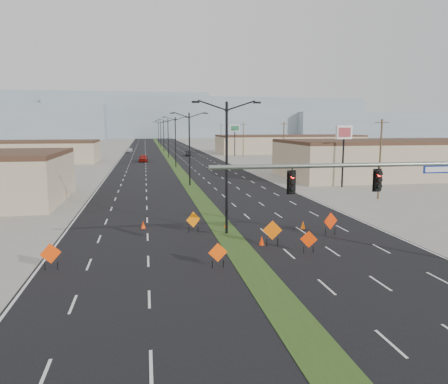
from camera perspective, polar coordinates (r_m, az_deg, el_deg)
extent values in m
plane|color=gray|center=(22.59, 6.06, -12.76)|extent=(600.00, 600.00, 0.00)
cube|color=black|center=(120.61, -7.36, 4.63)|extent=(25.00, 400.00, 0.02)
cube|color=#2A4217|center=(120.61, -7.36, 4.63)|extent=(2.00, 400.00, 0.04)
cube|color=tan|center=(108.51, -24.14, 4.71)|extent=(30.00, 14.00, 4.50)
cube|color=tan|center=(76.66, 21.32, 3.93)|extent=(36.00, 18.00, 5.50)
cube|color=tan|center=(137.53, 8.51, 6.13)|extent=(44.00, 16.00, 5.00)
cube|color=gray|center=(323.51, -2.06, 9.63)|extent=(220.00, 50.00, 28.00)
cube|color=gray|center=(361.67, 20.96, 8.17)|extent=(160.00, 50.00, 18.00)
cube|color=gray|center=(341.11, -14.45, 9.65)|extent=(140.00, 50.00, 32.00)
cylinder|color=slate|center=(24.93, 16.55, 3.39)|extent=(16.00, 0.24, 0.24)
cube|color=navy|center=(27.67, 26.21, 2.68)|extent=(1.90, 0.04, 0.45)
cube|color=black|center=(23.66, 8.86, 1.24)|extent=(0.50, 0.28, 1.30)
sphere|color=#FF0C05|center=(23.47, 9.01, 2.03)|extent=(0.22, 0.22, 0.22)
cube|color=black|center=(25.73, 19.45, 1.43)|extent=(0.50, 0.28, 1.30)
sphere|color=#FF0C05|center=(25.55, 19.67, 2.16)|extent=(0.22, 0.22, 0.22)
cylinder|color=black|center=(32.89, 0.35, 3.00)|extent=(0.20, 0.20, 10.00)
cube|color=black|center=(32.43, -3.73, 11.66)|extent=(0.55, 0.24, 0.14)
cube|color=black|center=(33.27, 4.33, 11.57)|extent=(0.55, 0.24, 0.14)
cylinder|color=black|center=(60.56, -4.53, 5.54)|extent=(0.20, 0.20, 10.00)
cube|color=black|center=(60.31, -6.80, 10.20)|extent=(0.55, 0.24, 0.14)
cube|color=black|center=(60.77, -2.40, 10.24)|extent=(0.55, 0.24, 0.14)
cylinder|color=black|center=(88.44, -6.35, 6.47)|extent=(0.20, 0.20, 10.00)
cube|color=black|center=(88.27, -7.92, 9.65)|extent=(0.55, 0.24, 0.14)
cube|color=black|center=(88.58, -4.90, 9.70)|extent=(0.55, 0.24, 0.14)
cylinder|color=black|center=(116.37, -7.31, 6.96)|extent=(0.20, 0.20, 10.00)
cube|color=black|center=(116.25, -8.50, 9.37)|extent=(0.55, 0.24, 0.14)
cube|color=black|center=(116.48, -6.21, 9.41)|extent=(0.55, 0.24, 0.14)
cylinder|color=black|center=(144.34, -7.89, 7.25)|extent=(0.20, 0.20, 10.00)
cube|color=black|center=(144.23, -8.85, 9.20)|extent=(0.55, 0.24, 0.14)
cube|color=black|center=(144.42, -7.01, 9.23)|extent=(0.55, 0.24, 0.14)
cylinder|color=black|center=(172.31, -8.28, 7.45)|extent=(0.20, 0.20, 10.00)
cube|color=black|center=(172.22, -9.09, 9.08)|extent=(0.55, 0.24, 0.14)
cube|color=black|center=(172.38, -7.54, 9.11)|extent=(0.55, 0.24, 0.14)
cylinder|color=black|center=(200.29, -8.57, 7.59)|extent=(0.20, 0.20, 10.00)
cube|color=black|center=(200.22, -9.26, 9.00)|extent=(0.55, 0.24, 0.14)
cube|color=black|center=(200.36, -7.93, 9.02)|extent=(0.55, 0.24, 0.14)
cylinder|color=#4C3823|center=(52.25, 19.71, 4.03)|extent=(0.20, 0.20, 9.00)
cube|color=#4C3823|center=(52.12, 19.94, 8.52)|extent=(1.60, 0.10, 0.10)
cylinder|color=#4C3823|center=(84.37, 7.79, 6.01)|extent=(0.20, 0.20, 9.00)
cube|color=#4C3823|center=(84.29, 7.85, 8.79)|extent=(1.60, 0.10, 0.10)
cylinder|color=#4C3823|center=(118.13, 2.53, 6.80)|extent=(0.20, 0.20, 9.00)
cube|color=#4C3823|center=(118.07, 2.54, 8.79)|extent=(1.60, 0.10, 0.10)
cylinder|color=#4C3823|center=(152.45, -0.39, 7.21)|extent=(0.20, 0.20, 9.00)
cube|color=#4C3823|center=(152.41, -0.39, 8.75)|extent=(1.60, 0.10, 0.10)
imported|color=maroon|center=(103.12, -10.51, 4.36)|extent=(2.23, 4.96, 1.65)
imported|color=black|center=(121.53, -4.69, 5.04)|extent=(1.94, 4.49, 1.44)
imported|color=silver|center=(141.93, -12.26, 5.36)|extent=(2.22, 4.61, 1.29)
cube|color=#E23904|center=(27.10, -21.71, -7.46)|extent=(1.11, 0.52, 1.20)
cylinder|color=black|center=(27.39, -22.35, -8.97)|extent=(0.05, 0.05, 0.50)
cylinder|color=black|center=(27.25, -20.90, -8.97)|extent=(0.05, 0.05, 0.50)
cube|color=#FB4805|center=(25.60, -0.81, -7.90)|extent=(1.13, 0.13, 1.13)
cylinder|color=black|center=(25.76, -1.54, -9.44)|extent=(0.05, 0.05, 0.47)
cylinder|color=black|center=(25.86, -0.08, -9.36)|extent=(0.05, 0.05, 0.47)
cube|color=#D86604|center=(33.96, -4.03, -3.62)|extent=(1.16, 0.51, 1.24)
cylinder|color=black|center=(34.10, -4.62, -4.91)|extent=(0.05, 0.05, 0.52)
cylinder|color=black|center=(34.17, -3.41, -4.87)|extent=(0.05, 0.05, 0.52)
cube|color=#E65B04|center=(30.28, 6.34, -4.99)|extent=(1.34, 0.24, 1.35)
cylinder|color=black|center=(30.38, 5.60, -6.57)|extent=(0.05, 0.05, 0.56)
cylinder|color=black|center=(30.60, 7.03, -6.48)|extent=(0.05, 0.05, 0.56)
cube|color=#FF3A05|center=(29.05, 11.01, -6.09)|extent=(1.06, 0.43, 1.11)
cylinder|color=black|center=(29.12, 10.37, -7.45)|extent=(0.05, 0.05, 0.46)
cylinder|color=black|center=(29.35, 11.57, -7.36)|extent=(0.05, 0.05, 0.46)
cube|color=red|center=(34.09, 13.74, -3.70)|extent=(1.26, 0.46, 1.31)
cylinder|color=black|center=(34.12, 13.11, -5.08)|extent=(0.05, 0.05, 0.55)
cylinder|color=black|center=(34.42, 14.28, -5.00)|extent=(0.05, 0.05, 0.55)
cone|color=red|center=(30.64, 4.95, -6.34)|extent=(0.48, 0.48, 0.66)
cone|color=#E35804|center=(35.55, 0.25, -4.31)|extent=(0.33, 0.33, 0.54)
cone|color=#FF5B05|center=(35.86, 10.28, -4.26)|extent=(0.46, 0.46, 0.63)
cone|color=#F43B05|center=(35.95, -10.51, -4.21)|extent=(0.50, 0.50, 0.66)
cylinder|color=black|center=(61.28, 15.26, 3.82)|extent=(0.24, 0.24, 6.85)
cube|color=white|center=(61.09, 15.41, 7.53)|extent=(2.67, 1.21, 1.80)
cube|color=#9A3338|center=(60.91, 15.49, 7.53)|extent=(2.06, 0.75, 1.26)
cylinder|color=black|center=(120.64, 1.41, 6.39)|extent=(0.24, 0.24, 7.08)
cube|color=white|center=(120.55, 1.42, 8.34)|extent=(2.79, 1.04, 1.86)
cube|color=#348355|center=(120.35, 1.44, 8.33)|extent=(2.18, 0.61, 1.31)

